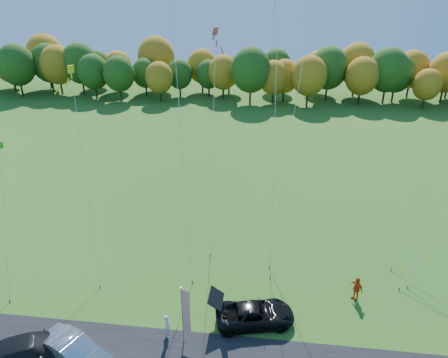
# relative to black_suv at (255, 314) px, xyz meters

# --- Properties ---
(ground) EXTENTS (160.00, 160.00, 0.00)m
(ground) POSITION_rel_black_suv_xyz_m (-2.62, -0.22, -0.67)
(ground) COLOR #225917
(tree_line) EXTENTS (116.00, 12.00, 10.00)m
(tree_line) POSITION_rel_black_suv_xyz_m (-2.62, 54.78, -0.67)
(tree_line) COLOR #1E4711
(tree_line) RESTS_ON ground
(black_suv) EXTENTS (5.22, 3.27, 1.34)m
(black_suv) POSITION_rel_black_suv_xyz_m (0.00, 0.00, 0.00)
(black_suv) COLOR black
(black_suv) RESTS_ON ground
(silver_sedan) EXTENTS (4.88, 3.38, 1.53)m
(silver_sedan) POSITION_rel_black_suv_xyz_m (-9.67, -4.14, 0.09)
(silver_sedan) COLOR #B5B4BA
(silver_sedan) RESTS_ON ground
(dark_truck_a) EXTENTS (5.93, 4.50, 1.60)m
(dark_truck_a) POSITION_rel_black_suv_xyz_m (-12.04, -4.35, 0.13)
(dark_truck_a) COLOR black
(dark_truck_a) RESTS_ON ground
(person_tailgate_a) EXTENTS (0.53, 0.66, 1.55)m
(person_tailgate_a) POSITION_rel_black_suv_xyz_m (-5.09, -1.68, 0.10)
(person_tailgate_a) COLOR silver
(person_tailgate_a) RESTS_ON ground
(person_tailgate_b) EXTENTS (0.72, 0.90, 1.76)m
(person_tailgate_b) POSITION_rel_black_suv_xyz_m (-1.66, -1.08, 0.21)
(person_tailgate_b) COLOR gray
(person_tailgate_b) RESTS_ON ground
(person_east) EXTENTS (0.97, 1.07, 1.74)m
(person_east) POSITION_rel_black_suv_xyz_m (6.54, 2.92, 0.20)
(person_east) COLOR #DE4314
(person_east) RESTS_ON ground
(feather_flag) EXTENTS (0.52, 0.21, 4.07)m
(feather_flag) POSITION_rel_black_suv_xyz_m (-3.85, -2.11, 1.82)
(feather_flag) COLOR #999999
(feather_flag) RESTS_ON ground
(kite_delta_blue) EXTENTS (5.08, 11.64, 31.03)m
(kite_delta_blue) POSITION_rel_black_suv_xyz_m (-6.28, 8.46, 14.41)
(kite_delta_blue) COLOR #4C3F33
(kite_delta_blue) RESTS_ON ground
(kite_parafoil_orange) EXTENTS (5.32, 11.98, 28.90)m
(kite_parafoil_orange) POSITION_rel_black_suv_xyz_m (2.42, 11.13, 13.60)
(kite_parafoil_orange) COLOR #4C3F33
(kite_parafoil_orange) RESTS_ON ground
(kite_delta_red) EXTENTS (2.56, 11.48, 22.19)m
(kite_delta_red) POSITION_rel_black_suv_xyz_m (0.60, 10.13, 11.16)
(kite_delta_red) COLOR #4C3F33
(kite_delta_red) RESTS_ON ground
(kite_diamond_yellow) EXTENTS (3.74, 7.48, 14.18)m
(kite_diamond_yellow) POSITION_rel_black_suv_xyz_m (-12.43, 5.37, 6.23)
(kite_diamond_yellow) COLOR #4C3F33
(kite_diamond_yellow) RESTS_ON ground
(kite_diamond_green) EXTENTS (2.43, 5.75, 9.54)m
(kite_diamond_green) POSITION_rel_black_suv_xyz_m (-17.18, 2.49, 3.96)
(kite_diamond_green) COLOR #4C3F33
(kite_diamond_green) RESTS_ON ground
(kite_diamond_white) EXTENTS (5.03, 6.77, 13.11)m
(kite_diamond_white) POSITION_rel_black_suv_xyz_m (11.88, 9.32, 5.58)
(kite_diamond_white) COLOR #4C3F33
(kite_diamond_white) RESTS_ON ground
(kite_diamond_pink) EXTENTS (1.05, 7.01, 16.53)m
(kite_diamond_pink) POSITION_rel_black_suv_xyz_m (-3.97, 9.78, 7.68)
(kite_diamond_pink) COLOR #4C3F33
(kite_diamond_pink) RESTS_ON ground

